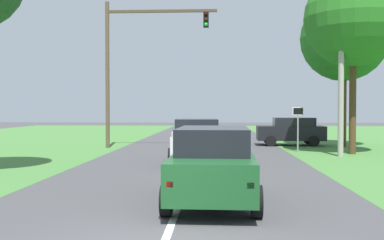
# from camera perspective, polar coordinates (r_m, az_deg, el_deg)

# --- Properties ---
(ground_plane) EXTENTS (120.00, 120.00, 0.00)m
(ground_plane) POSITION_cam_1_polar(r_m,az_deg,el_deg) (18.82, 0.22, -5.85)
(ground_plane) COLOR #424244
(red_suv_near) EXTENTS (2.30, 4.61, 1.90)m
(red_suv_near) POSITION_cam_1_polar(r_m,az_deg,el_deg) (11.41, 2.69, -5.53)
(red_suv_near) COLOR #194C23
(red_suv_near) RESTS_ON ground_plane
(pickup_truck_lead) EXTENTS (2.47, 5.11, 1.94)m
(pickup_truck_lead) POSITION_cam_1_polar(r_m,az_deg,el_deg) (19.64, 0.57, -2.65)
(pickup_truck_lead) COLOR silver
(pickup_truck_lead) RESTS_ON ground_plane
(traffic_light) EXTENTS (6.78, 0.40, 8.86)m
(traffic_light) POSITION_cam_1_polar(r_m,az_deg,el_deg) (27.83, -7.46, 8.29)
(traffic_light) COLOR brown
(traffic_light) RESTS_ON ground_plane
(keep_moving_sign) EXTENTS (0.60, 0.09, 2.60)m
(keep_moving_sign) POSITION_cam_1_polar(r_m,az_deg,el_deg) (25.57, 13.22, -0.23)
(keep_moving_sign) COLOR gray
(keep_moving_sign) RESTS_ON ground_plane
(oak_tree_right) EXTENTS (5.41, 5.41, 9.53)m
(oak_tree_right) POSITION_cam_1_polar(r_m,az_deg,el_deg) (30.24, 18.63, 9.77)
(oak_tree_right) COLOR #4C351E
(oak_tree_right) RESTS_ON ground_plane
(crossing_suv_far) EXTENTS (4.36, 2.18, 1.81)m
(crossing_suv_far) POSITION_cam_1_polar(r_m,az_deg,el_deg) (30.14, 12.40, -1.34)
(crossing_suv_far) COLOR black
(crossing_suv_far) RESTS_ON ground_plane
(utility_pole_right) EXTENTS (0.28, 0.28, 8.67)m
(utility_pole_right) POSITION_cam_1_polar(r_m,az_deg,el_deg) (23.77, 18.29, 6.07)
(utility_pole_right) COLOR #9E998E
(utility_pole_right) RESTS_ON ground_plane
(extra_tree_1) EXTENTS (5.10, 5.10, 9.68)m
(extra_tree_1) POSITION_cam_1_polar(r_m,az_deg,el_deg) (25.58, 19.68, 11.98)
(extra_tree_1) COLOR #4C351E
(extra_tree_1) RESTS_ON ground_plane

